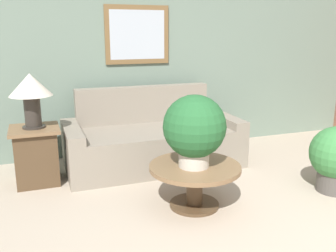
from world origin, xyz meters
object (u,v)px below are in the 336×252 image
object	(u,v)px
potted_plant_on_table	(194,128)
couch_main	(152,141)
coffee_table	(195,176)
table_lamp	(31,90)
side_table	(37,155)

from	to	relation	value
potted_plant_on_table	couch_main	bearing A→B (deg)	89.97
coffee_table	couch_main	bearing A→B (deg)	90.98
couch_main	potted_plant_on_table	bearing A→B (deg)	-90.03
coffee_table	table_lamp	bearing A→B (deg)	140.94
table_lamp	potted_plant_on_table	distance (m)	1.77
table_lamp	potted_plant_on_table	world-z (taller)	table_lamp
coffee_table	side_table	bearing A→B (deg)	140.94
coffee_table	potted_plant_on_table	size ratio (longest dim) A/B	1.28
table_lamp	side_table	bearing A→B (deg)	63.43
side_table	table_lamp	distance (m)	0.70
couch_main	side_table	world-z (taller)	couch_main
side_table	potted_plant_on_table	xyz separation A→B (m)	(1.34, -1.13, 0.45)
couch_main	side_table	bearing A→B (deg)	-174.42
coffee_table	table_lamp	distance (m)	1.89
side_table	potted_plant_on_table	distance (m)	1.81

